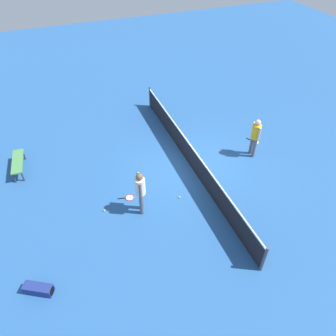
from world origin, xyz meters
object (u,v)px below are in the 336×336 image
at_px(player_near_side, 140,190).
at_px(tennis_racket_near_player, 129,198).
at_px(tennis_racket_far_player, 255,142).
at_px(tennis_ball_near_player, 104,211).
at_px(courtside_bench, 18,162).
at_px(player_far_side, 255,135).
at_px(tennis_ball_by_net, 179,197).
at_px(tennis_ball_midcourt, 138,173).
at_px(equipment_bag, 39,289).

height_order(player_near_side, tennis_racket_near_player, player_near_side).
xyz_separation_m(tennis_racket_near_player, tennis_racket_far_player, (-1.29, 6.07, 0.00)).
xyz_separation_m(tennis_ball_near_player, courtside_bench, (-3.29, -2.61, 0.38)).
relative_size(player_far_side, tennis_racket_far_player, 2.86).
xyz_separation_m(tennis_racket_far_player, tennis_ball_by_net, (1.93, -4.38, 0.02)).
height_order(tennis_racket_far_player, tennis_ball_midcourt, tennis_ball_midcourt).
distance_m(tennis_racket_far_player, equipment_bag, 10.07).
relative_size(tennis_ball_midcourt, equipment_bag, 0.08).
xyz_separation_m(tennis_racket_near_player, tennis_ball_midcourt, (-1.15, 0.69, 0.02)).
xyz_separation_m(tennis_ball_by_net, equipment_bag, (1.91, -4.92, 0.11)).
bearing_deg(courtside_bench, player_near_side, 45.80).
bearing_deg(courtside_bench, tennis_ball_near_player, 38.45).
bearing_deg(tennis_ball_midcourt, tennis_racket_far_player, 91.51).
distance_m(tennis_racket_near_player, courtside_bench, 4.67).
relative_size(tennis_ball_near_player, tennis_ball_by_net, 1.00).
bearing_deg(tennis_ball_by_net, tennis_racket_far_player, 113.78).
xyz_separation_m(player_near_side, tennis_ball_midcourt, (-1.88, 0.42, -0.98)).
relative_size(player_near_side, equipment_bag, 2.04).
xyz_separation_m(tennis_racket_far_player, tennis_ball_near_player, (1.59, -7.03, 0.02)).
relative_size(tennis_ball_by_net, courtside_bench, 0.04).
relative_size(player_near_side, tennis_ball_near_player, 25.76).
bearing_deg(equipment_bag, player_far_side, 109.78).
bearing_deg(tennis_ball_near_player, tennis_ball_midcourt, 131.45).
relative_size(tennis_racket_near_player, equipment_bag, 0.73).
relative_size(player_far_side, tennis_ball_midcourt, 25.76).
height_order(tennis_racket_far_player, tennis_ball_by_net, tennis_ball_by_net).
bearing_deg(tennis_ball_midcourt, courtside_bench, -113.40).
distance_m(player_far_side, tennis_ball_near_player, 6.53).
bearing_deg(player_far_side, tennis_ball_midcourt, -96.95).
relative_size(player_far_side, tennis_ball_near_player, 25.76).
height_order(tennis_racket_near_player, equipment_bag, equipment_bag).
bearing_deg(tennis_ball_by_net, courtside_bench, -124.60).
distance_m(courtside_bench, equipment_bag, 5.56).
distance_m(tennis_ball_midcourt, courtside_bench, 4.65).
relative_size(tennis_ball_near_player, tennis_ball_midcourt, 1.00).
bearing_deg(tennis_racket_near_player, tennis_racket_far_player, 101.97).
bearing_deg(tennis_racket_near_player, equipment_bag, -51.66).
height_order(courtside_bench, equipment_bag, courtside_bench).
bearing_deg(tennis_ball_midcourt, equipment_bag, -46.63).
relative_size(tennis_ball_by_net, tennis_ball_midcourt, 1.00).
bearing_deg(player_far_side, tennis_racket_near_player, -84.07).
bearing_deg(player_far_side, tennis_racket_far_player, 138.87).
distance_m(tennis_ball_by_net, equipment_bag, 5.28).
distance_m(tennis_ball_near_player, equipment_bag, 3.20).
xyz_separation_m(player_far_side, tennis_racket_far_player, (-0.72, 0.63, -1.00)).
bearing_deg(tennis_ball_near_player, tennis_racket_near_player, 107.71).
xyz_separation_m(player_far_side, tennis_ball_by_net, (1.21, -3.75, -0.98)).
bearing_deg(tennis_racket_far_player, tennis_ball_near_player, -77.23).
height_order(tennis_racket_far_player, courtside_bench, courtside_bench).
xyz_separation_m(player_near_side, tennis_racket_near_player, (-0.74, -0.26, -1.00)).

